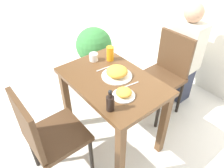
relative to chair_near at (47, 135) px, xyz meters
The scene contains 13 objects.
ground_plane 0.82m from the chair_near, 90.73° to the left, with size 16.00×16.00×0.00m, color silver.
dining_table 0.64m from the chair_near, 90.73° to the left, with size 0.93×0.61×0.74m.
chair_near is the anchor object (origin of this frame).
chair_far 1.35m from the chair_near, 89.65° to the left, with size 0.42×0.42×0.91m.
food_plate 0.74m from the chair_near, 91.22° to the left, with size 0.26×0.26×0.09m.
side_plate 0.66m from the chair_near, 69.40° to the left, with size 0.18×0.18×0.06m.
drink_cup 0.82m from the chair_near, 116.84° to the left, with size 0.08×0.08×0.07m.
juice_glass 0.91m from the chair_near, 107.58° to the left, with size 0.07×0.07×0.14m.
sauce_bottle 0.56m from the chair_near, 56.85° to the left, with size 0.06×0.06×0.18m.
fork_utensil 0.75m from the chair_near, 104.12° to the left, with size 0.03×0.18×0.00m.
spoon_utensil 0.74m from the chair_near, 78.21° to the left, with size 0.04×0.17×0.00m.
potted_plant_left 1.30m from the chair_near, 128.69° to the left, with size 0.43×0.43×0.82m.
person_figure 1.68m from the chair_near, 90.17° to the left, with size 0.34×0.22×1.17m.
Camera 1 is at (1.14, -0.93, 1.83)m, focal length 35.00 mm.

